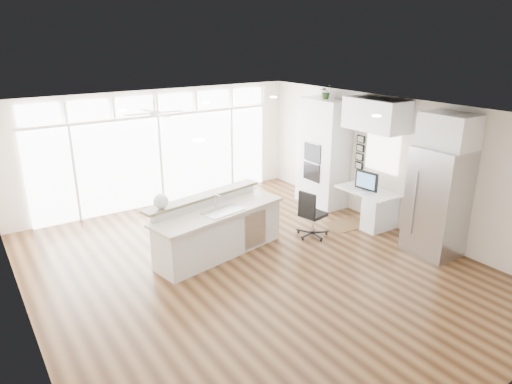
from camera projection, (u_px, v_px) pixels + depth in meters
floor at (253, 268)px, 7.98m from camera, size 7.00×8.00×0.02m
ceiling at (252, 114)px, 7.09m from camera, size 7.00×8.00×0.02m
wall_back at (158, 148)px, 10.67m from camera, size 7.00×0.04×2.70m
wall_front at (482, 310)px, 4.40m from camera, size 7.00×0.04×2.70m
wall_left at (19, 247)px, 5.68m from camera, size 0.04×8.00×2.70m
wall_right at (394, 164)px, 9.38m from camera, size 0.04×8.00×2.70m
glass_wall at (160, 161)px, 10.72m from camera, size 5.80×0.06×2.08m
transom_row at (156, 104)px, 10.28m from camera, size 5.90×0.06×0.40m
desk_window at (382, 151)px, 9.53m from camera, size 0.04×0.85×0.85m
ceiling_fan at (154, 108)px, 9.09m from camera, size 1.16×1.16×0.32m
recessed_lights at (246, 113)px, 7.25m from camera, size 3.40×3.00×0.02m
oven_cabinet at (323, 153)px, 10.65m from camera, size 0.64×1.20×2.50m
desk_nook at (367, 207)px, 9.74m from camera, size 0.72×1.30×0.76m
upper_cabinets at (376, 115)px, 9.11m from camera, size 0.64×1.30×0.64m
refrigerator at (437, 202)px, 8.23m from camera, size 0.76×0.90×2.00m
fridge_cabinet at (449, 131)px, 7.84m from camera, size 0.64×0.90×0.60m
framed_photos at (360, 152)px, 10.06m from camera, size 0.06×0.22×0.80m
kitchen_island at (220, 227)px, 8.33m from camera, size 2.79×1.49×1.05m
rug at (348, 224)px, 9.80m from camera, size 0.91×0.69×0.01m
office_chair at (313, 214)px, 9.08m from camera, size 0.59×0.56×0.97m
fishbowl at (161, 201)px, 7.75m from camera, size 0.28×0.28×0.26m
monitor at (367, 181)px, 9.50m from camera, size 0.16×0.54×0.45m
keyboard at (360, 192)px, 9.48m from camera, size 0.13×0.32×0.02m
potted_plant at (326, 93)px, 10.20m from camera, size 0.30×0.33×0.25m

